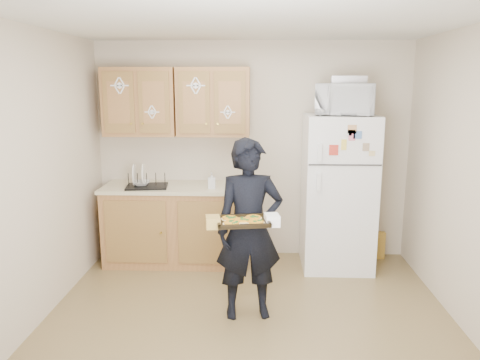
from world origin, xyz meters
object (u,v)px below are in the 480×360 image
Objects in this scene: refrigerator at (338,192)px; person at (249,230)px; dish_rack at (147,179)px; baking_tray at (243,222)px; microwave at (344,99)px.

refrigerator reaches higher than person.
person is 1.64m from dish_rack.
dish_rack is (-1.16, 1.15, 0.20)m from person.
person reaches higher than dish_rack.
baking_tray is 1.98m from microwave.
microwave is (0.02, -0.05, 1.01)m from refrigerator.
microwave reaches higher than person.
baking_tray is 1.82m from dish_rack.
dish_rack is at bearing 118.40° from baking_tray.
microwave is (1.02, 1.44, 0.91)m from baking_tray.
dish_rack is at bearing -170.32° from microwave.
microwave is (0.97, 1.14, 1.07)m from person.
refrigerator is at bearing 46.96° from baking_tray.
person is at bearing -120.48° from microwave.
refrigerator is at bearing 1.18° from dish_rack.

